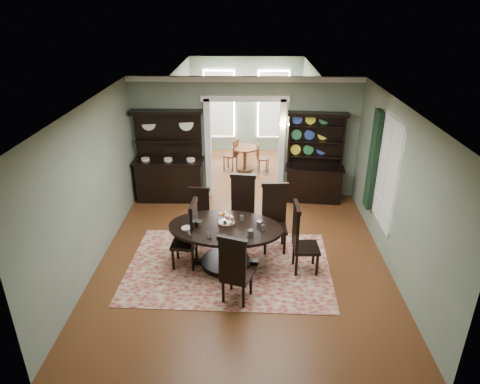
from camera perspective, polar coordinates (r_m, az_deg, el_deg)
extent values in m
cube|color=#592E17|center=(8.42, 0.34, -9.03)|extent=(5.50, 6.00, 0.01)
cube|color=white|center=(7.20, 0.40, 11.27)|extent=(5.50, 6.00, 0.01)
cube|color=gray|center=(8.20, -19.22, 0.49)|extent=(0.01, 6.00, 3.00)
cube|color=gray|center=(8.13, 20.14, 0.13)|extent=(0.01, 6.00, 3.00)
cube|color=gray|center=(5.11, -0.21, -13.70)|extent=(5.50, 0.01, 3.00)
cube|color=gray|center=(10.67, -9.28, 7.09)|extent=(1.85, 0.01, 3.00)
cube|color=gray|center=(10.63, 10.61, 6.92)|extent=(1.85, 0.01, 3.00)
cube|color=gray|center=(10.19, 0.68, 13.83)|extent=(1.80, 0.01, 0.50)
cube|color=silver|center=(10.10, 0.69, 14.83)|extent=(5.50, 0.10, 0.12)
cube|color=#592E17|center=(12.65, 0.72, 3.01)|extent=(3.50, 3.50, 0.01)
cube|color=white|center=(11.87, 0.79, 16.61)|extent=(3.50, 3.50, 0.01)
cube|color=gray|center=(12.31, -7.53, 9.57)|extent=(0.01, 3.50, 3.00)
cube|color=gray|center=(12.28, 9.06, 9.44)|extent=(0.01, 3.50, 3.00)
cube|color=gray|center=(13.87, 0.83, 11.49)|extent=(3.50, 0.01, 3.00)
cube|color=silver|center=(13.84, -2.76, 11.65)|extent=(1.05, 0.06, 2.20)
cube|color=silver|center=(13.83, 4.43, 11.59)|extent=(1.05, 0.06, 2.20)
cube|color=silver|center=(10.62, -4.24, 5.84)|extent=(0.14, 0.25, 2.50)
cube|color=silver|center=(10.60, 5.54, 5.76)|extent=(0.14, 0.25, 2.50)
cube|color=silver|center=(10.24, 0.68, 12.45)|extent=(2.08, 0.25, 0.14)
cube|color=white|center=(8.61, 19.01, 2.40)|extent=(0.02, 1.10, 2.00)
cube|color=silver|center=(8.61, 18.92, 2.40)|extent=(0.01, 1.22, 2.12)
cube|color=black|center=(9.19, 17.31, 4.03)|extent=(0.10, 0.35, 2.10)
cube|color=#B0962E|center=(10.35, 5.98, 8.75)|extent=(0.08, 0.05, 0.18)
sphere|color=#FFD88C|center=(10.18, 5.49, 8.96)|extent=(0.07, 0.07, 0.07)
sphere|color=#FFD88C|center=(10.19, 6.63, 8.94)|extent=(0.07, 0.07, 0.07)
cube|color=maroon|center=(8.22, -1.49, -9.89)|extent=(3.86, 2.66, 0.01)
ellipsoid|color=black|center=(7.86, -1.99, -4.80)|extent=(2.24, 1.55, 0.06)
cylinder|color=black|center=(7.88, -1.99, -5.05)|extent=(2.15, 2.15, 0.03)
cylinder|color=black|center=(8.06, -1.95, -7.17)|extent=(0.27, 0.27, 0.73)
cylinder|color=black|center=(8.25, -1.92, -9.32)|extent=(0.93, 0.93, 0.11)
cylinder|color=white|center=(7.90, -1.79, -4.19)|extent=(0.31, 0.31, 0.06)
cube|color=black|center=(8.83, -5.50, -4.29)|extent=(0.43, 0.41, 0.05)
cube|color=black|center=(8.82, -5.40, -1.71)|extent=(0.41, 0.07, 0.69)
cube|color=black|center=(8.67, -5.49, 0.40)|extent=(0.45, 0.09, 0.07)
cylinder|color=black|center=(8.82, -6.66, -5.90)|extent=(0.04, 0.04, 0.41)
cylinder|color=black|center=(8.77, -4.59, -6.01)|extent=(0.04, 0.04, 0.41)
cylinder|color=black|center=(9.10, -6.28, -4.88)|extent=(0.04, 0.04, 0.41)
cylinder|color=black|center=(9.04, -4.28, -4.98)|extent=(0.04, 0.04, 0.41)
cube|color=black|center=(8.83, 0.21, -3.55)|extent=(0.54, 0.53, 0.06)
cube|color=black|center=(8.83, 0.40, -0.45)|extent=(0.49, 0.11, 0.83)
cube|color=black|center=(8.66, 0.41, 2.11)|extent=(0.54, 0.14, 0.09)
cylinder|color=black|center=(8.81, -1.21, -5.46)|extent=(0.05, 0.05, 0.49)
cylinder|color=black|center=(8.76, 1.28, -5.64)|extent=(0.05, 0.05, 0.49)
cylinder|color=black|center=(9.14, -0.83, -4.26)|extent=(0.05, 0.05, 0.49)
cylinder|color=black|center=(9.10, 1.57, -4.42)|extent=(0.05, 0.05, 0.49)
cube|color=black|center=(8.51, 4.61, -4.84)|extent=(0.50, 0.48, 0.06)
cube|color=black|center=(8.50, 4.58, -1.66)|extent=(0.49, 0.07, 0.82)
cube|color=black|center=(8.32, 4.68, 0.94)|extent=(0.53, 0.09, 0.08)
cylinder|color=black|center=(8.46, 3.37, -6.92)|extent=(0.05, 0.05, 0.49)
cylinder|color=black|center=(8.49, 5.95, -6.88)|extent=(0.05, 0.05, 0.49)
cylinder|color=black|center=(8.78, 3.21, -5.62)|extent=(0.05, 0.05, 0.49)
cylinder|color=black|center=(8.82, 5.69, -5.59)|extent=(0.05, 0.05, 0.49)
cube|color=black|center=(8.09, -7.45, -6.81)|extent=(0.48, 0.50, 0.06)
cube|color=black|center=(7.85, -6.14, -4.36)|extent=(0.08, 0.47, 0.80)
cube|color=black|center=(7.66, -6.28, -1.68)|extent=(0.11, 0.52, 0.08)
cylinder|color=black|center=(8.41, -8.33, -7.45)|extent=(0.05, 0.05, 0.47)
cylinder|color=black|center=(8.11, -8.92, -8.82)|extent=(0.05, 0.05, 0.47)
cylinder|color=black|center=(8.33, -5.84, -7.61)|extent=(0.05, 0.05, 0.47)
cylinder|color=black|center=(8.03, -6.33, -9.01)|extent=(0.05, 0.05, 0.47)
cube|color=black|center=(7.97, 8.79, -7.36)|extent=(0.48, 0.50, 0.06)
cube|color=black|center=(7.72, 7.45, -4.77)|extent=(0.07, 0.48, 0.82)
cube|color=black|center=(7.53, 7.63, -2.00)|extent=(0.10, 0.53, 0.08)
cylinder|color=black|center=(7.98, 10.25, -9.50)|extent=(0.05, 0.05, 0.48)
cylinder|color=black|center=(8.28, 9.77, -8.05)|extent=(0.05, 0.05, 0.48)
cylinder|color=black|center=(7.91, 7.53, -9.60)|extent=(0.05, 0.05, 0.48)
cylinder|color=black|center=(8.22, 7.17, -8.13)|extent=(0.05, 0.05, 0.48)
cube|color=black|center=(7.20, -0.38, -11.13)|extent=(0.58, 0.57, 0.06)
cube|color=black|center=(6.82, -1.01, -9.33)|extent=(0.45, 0.20, 0.78)
cube|color=black|center=(6.60, -1.04, -6.46)|extent=(0.49, 0.23, 0.08)
cylinder|color=black|center=(7.42, 1.46, -12.09)|extent=(0.05, 0.05, 0.46)
cylinder|color=black|center=(7.52, -1.17, -11.51)|extent=(0.05, 0.05, 0.46)
cylinder|color=black|center=(7.15, 0.46, -13.71)|extent=(0.05, 0.05, 0.46)
cylinder|color=black|center=(7.26, -2.26, -13.07)|extent=(0.05, 0.05, 0.46)
cube|color=black|center=(10.74, -9.31, 1.51)|extent=(1.61, 0.57, 1.00)
cube|color=black|center=(10.55, -9.51, 4.11)|extent=(1.71, 0.62, 0.05)
cube|color=black|center=(10.56, -9.53, 7.58)|extent=(1.60, 0.10, 1.18)
cube|color=black|center=(10.51, -9.57, 6.79)|extent=(1.55, 0.30, 0.04)
cube|color=black|center=(10.30, -9.87, 10.46)|extent=(1.71, 0.37, 0.08)
cube|color=black|center=(10.73, 9.76, 1.00)|extent=(1.36, 0.59, 0.85)
cube|color=black|center=(10.56, 9.92, 3.16)|extent=(1.46, 0.65, 0.04)
cube|color=black|center=(10.52, 10.04, 6.83)|extent=(1.32, 0.18, 1.28)
cube|color=black|center=(10.35, 6.58, 6.76)|extent=(0.07, 0.25, 1.32)
cube|color=black|center=(10.55, 13.58, 6.57)|extent=(0.07, 0.25, 1.32)
cube|color=black|center=(10.23, 10.40, 10.16)|extent=(1.44, 0.43, 0.08)
cube|color=black|center=(10.55, 9.96, 4.73)|extent=(1.34, 0.37, 0.03)
cube|color=black|center=(10.43, 10.11, 6.67)|extent=(1.34, 0.37, 0.03)
cube|color=black|center=(10.32, 10.27, 8.66)|extent=(1.34, 0.37, 0.03)
cylinder|color=brown|center=(12.34, 0.65, 5.92)|extent=(0.78, 0.78, 0.04)
cylinder|color=brown|center=(12.45, 0.65, 4.44)|extent=(0.10, 0.10, 0.68)
cylinder|color=brown|center=(12.57, 0.64, 3.03)|extent=(0.43, 0.43, 0.06)
cylinder|color=brown|center=(12.47, -1.30, 4.90)|extent=(0.40, 0.40, 0.04)
cube|color=brown|center=(12.31, -0.56, 5.88)|extent=(0.17, 0.34, 0.50)
cylinder|color=brown|center=(12.72, -1.59, 4.23)|extent=(0.04, 0.04, 0.45)
cylinder|color=brown|center=(12.48, -2.15, 3.82)|extent=(0.04, 0.04, 0.45)
cylinder|color=brown|center=(12.61, -0.44, 4.05)|extent=(0.04, 0.04, 0.45)
cylinder|color=brown|center=(12.37, -0.99, 3.63)|extent=(0.04, 0.04, 0.45)
cylinder|color=brown|center=(12.37, 3.10, 4.48)|extent=(0.36, 0.36, 0.04)
cube|color=brown|center=(12.26, 2.38, 5.43)|extent=(0.08, 0.32, 0.45)
cylinder|color=brown|center=(12.35, 3.76, 3.43)|extent=(0.03, 0.03, 0.40)
cylinder|color=brown|center=(12.58, 3.54, 3.84)|extent=(0.03, 0.03, 0.40)
cylinder|color=brown|center=(12.30, 2.62, 3.37)|extent=(0.03, 0.03, 0.40)
cylinder|color=brown|center=(12.53, 2.41, 3.78)|extent=(0.03, 0.03, 0.40)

